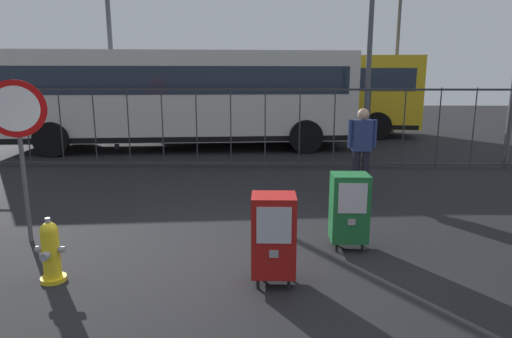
{
  "coord_description": "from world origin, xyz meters",
  "views": [
    {
      "loc": [
        0.44,
        -5.3,
        2.27
      ],
      "look_at": [
        0.3,
        1.2,
        0.9
      ],
      "focal_mm": 30.98,
      "sensor_mm": 36.0,
      "label": 1
    }
  ],
  "objects_px": {
    "newspaper_box_primary": "(274,235)",
    "street_light_near_left": "(108,6)",
    "street_light_near_right": "(399,14)",
    "stop_sign": "(18,128)",
    "bus_near": "(183,94)",
    "bus_far": "(278,91)",
    "fire_hydrant": "(51,252)",
    "newspaper_box_secondary": "(349,207)",
    "pedestrian": "(362,146)"
  },
  "relations": [
    {
      "from": "pedestrian",
      "to": "street_light_near_right",
      "type": "relative_size",
      "value": 0.2
    },
    {
      "from": "stop_sign",
      "to": "street_light_near_left",
      "type": "xyz_separation_m",
      "value": [
        -1.4,
        7.89,
        2.71
      ]
    },
    {
      "from": "newspaper_box_secondary",
      "to": "bus_far",
      "type": "distance_m",
      "value": 12.05
    },
    {
      "from": "fire_hydrant",
      "to": "bus_near",
      "type": "bearing_deg",
      "value": 91.19
    },
    {
      "from": "newspaper_box_primary",
      "to": "street_light_near_left",
      "type": "height_order",
      "value": "street_light_near_left"
    },
    {
      "from": "street_light_near_left",
      "to": "street_light_near_right",
      "type": "height_order",
      "value": "street_light_near_right"
    },
    {
      "from": "fire_hydrant",
      "to": "newspaper_box_primary",
      "type": "height_order",
      "value": "newspaper_box_primary"
    },
    {
      "from": "newspaper_box_secondary",
      "to": "street_light_near_left",
      "type": "relative_size",
      "value": 0.14
    },
    {
      "from": "newspaper_box_primary",
      "to": "bus_far",
      "type": "distance_m",
      "value": 13.09
    },
    {
      "from": "newspaper_box_secondary",
      "to": "bus_near",
      "type": "distance_m",
      "value": 9.19
    },
    {
      "from": "fire_hydrant",
      "to": "newspaper_box_secondary",
      "type": "distance_m",
      "value": 3.67
    },
    {
      "from": "bus_near",
      "to": "bus_far",
      "type": "xyz_separation_m",
      "value": [
        3.07,
        3.64,
        0.0
      ]
    },
    {
      "from": "stop_sign",
      "to": "bus_near",
      "type": "distance_m",
      "value": 8.22
    },
    {
      "from": "fire_hydrant",
      "to": "stop_sign",
      "type": "bearing_deg",
      "value": 126.7
    },
    {
      "from": "pedestrian",
      "to": "street_light_near_left",
      "type": "distance_m",
      "value": 9.01
    },
    {
      "from": "bus_far",
      "to": "street_light_near_left",
      "type": "xyz_separation_m",
      "value": [
        -5.18,
        -3.93,
        2.6
      ]
    },
    {
      "from": "fire_hydrant",
      "to": "bus_far",
      "type": "relative_size",
      "value": 0.07
    },
    {
      "from": "newspaper_box_secondary",
      "to": "pedestrian",
      "type": "bearing_deg",
      "value": 75.25
    },
    {
      "from": "fire_hydrant",
      "to": "pedestrian",
      "type": "bearing_deg",
      "value": 42.67
    },
    {
      "from": "newspaper_box_primary",
      "to": "bus_near",
      "type": "distance_m",
      "value": 9.84
    },
    {
      "from": "fire_hydrant",
      "to": "newspaper_box_primary",
      "type": "relative_size",
      "value": 0.73
    },
    {
      "from": "pedestrian",
      "to": "street_light_near_left",
      "type": "bearing_deg",
      "value": 141.74
    },
    {
      "from": "bus_far",
      "to": "street_light_near_right",
      "type": "distance_m",
      "value": 5.61
    },
    {
      "from": "newspaper_box_secondary",
      "to": "stop_sign",
      "type": "bearing_deg",
      "value": 178.03
    },
    {
      "from": "fire_hydrant",
      "to": "street_light_near_left",
      "type": "distance_m",
      "value": 10.19
    },
    {
      "from": "stop_sign",
      "to": "pedestrian",
      "type": "xyz_separation_m",
      "value": [
        5.16,
        2.71,
        -0.65
      ]
    },
    {
      "from": "bus_near",
      "to": "pedestrian",
      "type": "bearing_deg",
      "value": -56.77
    },
    {
      "from": "fire_hydrant",
      "to": "newspaper_box_secondary",
      "type": "bearing_deg",
      "value": 16.82
    },
    {
      "from": "newspaper_box_primary",
      "to": "bus_near",
      "type": "xyz_separation_m",
      "value": [
        -2.68,
        9.4,
        1.14
      ]
    },
    {
      "from": "pedestrian",
      "to": "street_light_near_right",
      "type": "bearing_deg",
      "value": 71.06
    },
    {
      "from": "stop_sign",
      "to": "newspaper_box_secondary",
      "type": "bearing_deg",
      "value": -1.97
    },
    {
      "from": "fire_hydrant",
      "to": "pedestrian",
      "type": "xyz_separation_m",
      "value": [
        4.26,
        3.92,
        0.6
      ]
    },
    {
      "from": "fire_hydrant",
      "to": "street_light_near_left",
      "type": "xyz_separation_m",
      "value": [
        -2.3,
        9.1,
        3.96
      ]
    },
    {
      "from": "fire_hydrant",
      "to": "bus_near",
      "type": "distance_m",
      "value": 9.5
    },
    {
      "from": "pedestrian",
      "to": "bus_near",
      "type": "relative_size",
      "value": 0.16
    },
    {
      "from": "bus_near",
      "to": "bus_far",
      "type": "distance_m",
      "value": 4.76
    },
    {
      "from": "newspaper_box_primary",
      "to": "newspaper_box_secondary",
      "type": "distance_m",
      "value": 1.47
    },
    {
      "from": "street_light_near_right",
      "to": "bus_far",
      "type": "bearing_deg",
      "value": -172.2
    },
    {
      "from": "stop_sign",
      "to": "pedestrian",
      "type": "bearing_deg",
      "value": 27.74
    },
    {
      "from": "newspaper_box_primary",
      "to": "street_light_near_right",
      "type": "bearing_deg",
      "value": 69.48
    },
    {
      "from": "newspaper_box_primary",
      "to": "stop_sign",
      "type": "relative_size",
      "value": 0.46
    },
    {
      "from": "newspaper_box_primary",
      "to": "newspaper_box_secondary",
      "type": "bearing_deg",
      "value": 46.1
    },
    {
      "from": "bus_near",
      "to": "bus_far",
      "type": "bearing_deg",
      "value": 43.94
    },
    {
      "from": "stop_sign",
      "to": "street_light_near_left",
      "type": "relative_size",
      "value": 0.3
    },
    {
      "from": "newspaper_box_secondary",
      "to": "pedestrian",
      "type": "distance_m",
      "value": 2.99
    },
    {
      "from": "newspaper_box_primary",
      "to": "street_light_near_left",
      "type": "relative_size",
      "value": 0.14
    },
    {
      "from": "newspaper_box_primary",
      "to": "stop_sign",
      "type": "height_order",
      "value": "stop_sign"
    },
    {
      "from": "newspaper_box_secondary",
      "to": "bus_near",
      "type": "height_order",
      "value": "bus_near"
    },
    {
      "from": "fire_hydrant",
      "to": "street_light_near_left",
      "type": "height_order",
      "value": "street_light_near_left"
    },
    {
      "from": "newspaper_box_secondary",
      "to": "newspaper_box_primary",
      "type": "bearing_deg",
      "value": -133.9
    }
  ]
}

